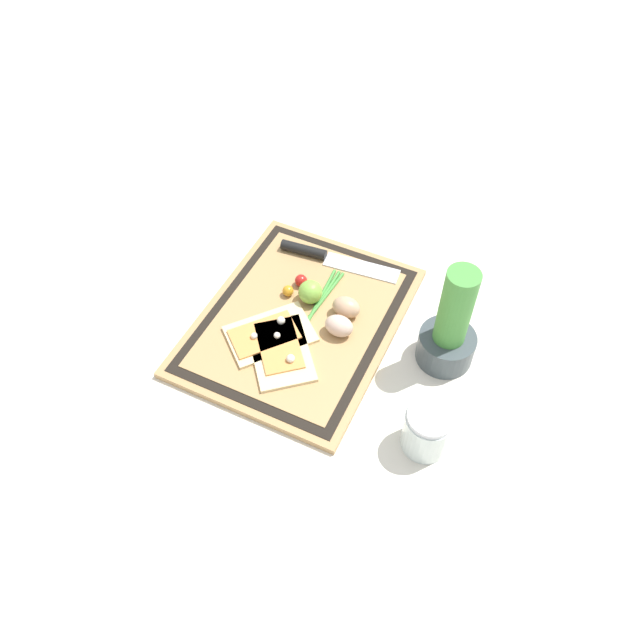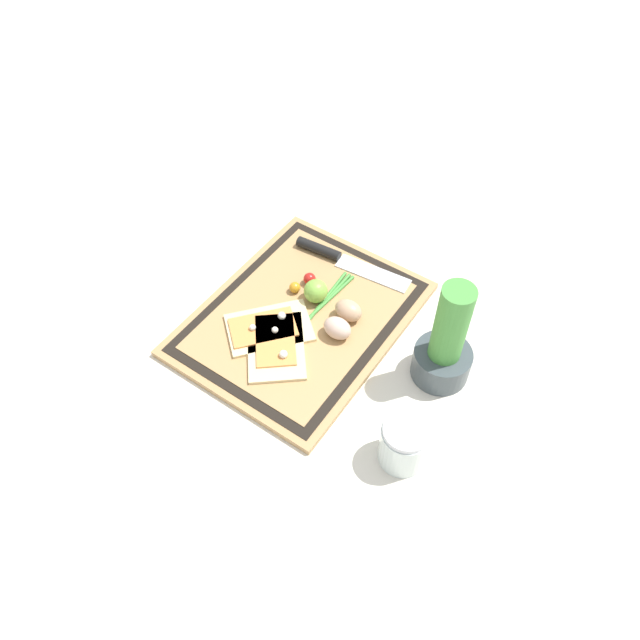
% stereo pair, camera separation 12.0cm
% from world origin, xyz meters
% --- Properties ---
extents(ground_plane, '(6.00, 6.00, 0.00)m').
position_xyz_m(ground_plane, '(0.00, 0.00, 0.00)').
color(ground_plane, silver).
extents(cutting_board, '(0.46, 0.37, 0.02)m').
position_xyz_m(cutting_board, '(0.00, 0.00, 0.01)').
color(cutting_board, tan).
rests_on(cutting_board, ground_plane).
extents(pizza_slice_near, '(0.19, 0.18, 0.02)m').
position_xyz_m(pizza_slice_near, '(0.06, -0.03, 0.02)').
color(pizza_slice_near, beige).
rests_on(pizza_slice_near, cutting_board).
extents(pizza_slice_far, '(0.19, 0.18, 0.02)m').
position_xyz_m(pizza_slice_far, '(0.09, 0.01, 0.02)').
color(pizza_slice_far, beige).
rests_on(pizza_slice_far, cutting_board).
extents(knife, '(0.06, 0.26, 0.02)m').
position_xyz_m(knife, '(-0.17, -0.03, 0.03)').
color(knife, silver).
rests_on(knife, cutting_board).
extents(egg_brown, '(0.04, 0.06, 0.04)m').
position_xyz_m(egg_brown, '(-0.05, 0.08, 0.04)').
color(egg_brown, tan).
rests_on(egg_brown, cutting_board).
extents(egg_pink, '(0.04, 0.06, 0.04)m').
position_xyz_m(egg_pink, '(-0.00, 0.09, 0.04)').
color(egg_pink, beige).
rests_on(egg_pink, cutting_board).
extents(lime, '(0.05, 0.05, 0.05)m').
position_xyz_m(lime, '(-0.05, -0.00, 0.04)').
color(lime, '#7FB742').
rests_on(lime, cutting_board).
extents(cherry_tomato_red, '(0.03, 0.03, 0.03)m').
position_xyz_m(cherry_tomato_red, '(-0.08, -0.04, 0.03)').
color(cherry_tomato_red, red).
rests_on(cherry_tomato_red, cutting_board).
extents(cherry_tomato_yellow, '(0.02, 0.02, 0.02)m').
position_xyz_m(cherry_tomato_yellow, '(-0.04, -0.05, 0.03)').
color(cherry_tomato_yellow, orange).
rests_on(cherry_tomato_yellow, cutting_board).
extents(scallion_bunch, '(0.25, 0.03, 0.01)m').
position_xyz_m(scallion_bunch, '(-0.02, 0.02, 0.02)').
color(scallion_bunch, '#47933D').
rests_on(scallion_bunch, cutting_board).
extents(herb_pot, '(0.11, 0.11, 0.23)m').
position_xyz_m(herb_pot, '(-0.04, 0.28, 0.08)').
color(herb_pot, '#3D474C').
rests_on(herb_pot, ground_plane).
extents(sauce_jar, '(0.08, 0.08, 0.09)m').
position_xyz_m(sauce_jar, '(0.14, 0.31, 0.04)').
color(sauce_jar, silver).
rests_on(sauce_jar, ground_plane).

